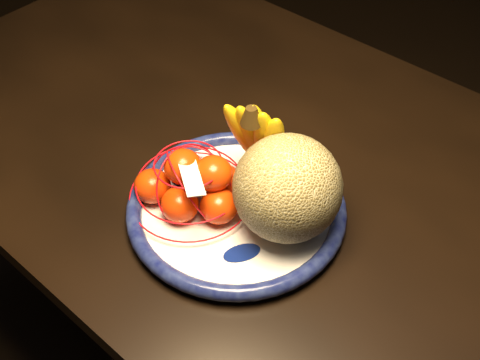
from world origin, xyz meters
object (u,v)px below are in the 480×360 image
Objects in this scene: fruit_bowl at (236,208)px; mandarin_bag at (193,184)px; cantaloupe at (287,188)px; dining_table at (240,172)px; banana_bunch at (259,136)px.

fruit_bowl is 0.08m from mandarin_bag.
fruit_bowl is 0.11m from cantaloupe.
fruit_bowl is at bearing -50.86° from dining_table.
fruit_bowl is 1.83× the size of banana_bunch.
dining_table is 9.10× the size of cantaloupe.
dining_table is 7.75× the size of banana_bunch.
fruit_bowl is (0.09, -0.14, 0.09)m from dining_table.
fruit_bowl is at bearing -94.45° from banana_bunch.
mandarin_bag is at bearing -74.53° from dining_table.
fruit_bowl is at bearing -168.26° from cantaloupe.
mandarin_bag reaches higher than fruit_bowl.
fruit_bowl is at bearing 20.52° from mandarin_bag.
dining_table is 0.21m from banana_bunch.
banana_bunch is (-0.09, 0.06, 0.01)m from cantaloupe.
cantaloupe is (0.08, 0.02, 0.08)m from fruit_bowl.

